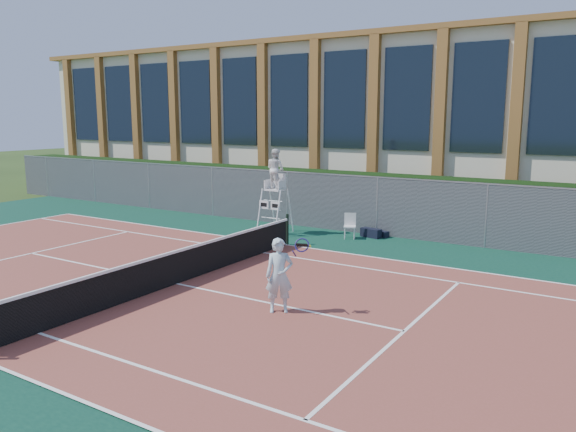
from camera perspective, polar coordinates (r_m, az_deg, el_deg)
The scene contains 12 objects.
ground at distance 15.47m, azimuth -11.24°, elevation -6.86°, with size 120.00×120.00×0.00m, color #233814.
apron at distance 16.18m, azimuth -8.81°, elevation -6.02°, with size 36.00×20.00×0.01m, color #0B3327.
tennis_court at distance 15.46m, azimuth -11.25°, elevation -6.79°, with size 23.77×10.97×0.02m, color brown.
tennis_net at distance 15.32m, azimuth -11.31°, elevation -4.94°, with size 0.10×11.30×1.10m.
fence at distance 22.29m, azimuth 4.30°, elevation 1.39°, with size 40.00×0.06×2.20m, color #595E60, non-canonical shape.
hedge at distance 23.34m, azimuth 5.67°, elevation 1.76°, with size 40.00×1.40×2.20m, color black.
building at distance 30.44m, azimuth 12.54°, elevation 9.25°, with size 45.00×10.60×8.22m.
umpire_chair at distance 21.34m, azimuth -1.28°, elevation 4.55°, with size 0.92×1.41×3.29m.
plastic_chair at distance 20.86m, azimuth 6.31°, elevation -0.77°, with size 0.56×0.56×0.92m.
sports_bag_near at distance 21.16m, azimuth 8.42°, elevation -1.70°, with size 0.78×0.31×0.33m, color black.
sports_bag_far at distance 21.32m, azimuth 9.49°, elevation -1.79°, with size 0.57×0.24×0.23m, color black.
tennis_player at distance 12.82m, azimuth -0.87°, elevation -6.04°, with size 1.02×0.79×1.73m.
Camera 1 is at (10.23, -10.71, 4.45)m, focal length 35.00 mm.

